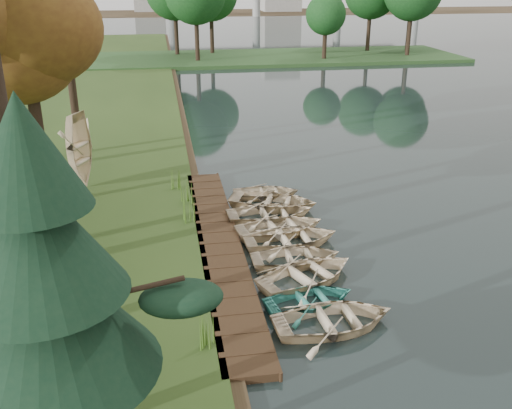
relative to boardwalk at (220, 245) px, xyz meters
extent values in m
plane|color=#3D2F1D|center=(1.60, 0.00, -0.15)|extent=(300.00, 300.00, 0.00)
cube|color=#342314|center=(0.00, 0.00, 0.00)|extent=(1.60, 16.00, 0.30)
cube|color=#284920|center=(9.60, 50.00, 0.08)|extent=(50.00, 14.00, 0.45)
cylinder|color=black|center=(-13.73, 50.00, 2.70)|extent=(0.50, 0.50, 4.80)
sphere|color=#174619|center=(-13.73, 50.00, 6.30)|extent=(5.60, 5.60, 5.60)
cylinder|color=black|center=(-7.07, 50.00, 2.70)|extent=(0.50, 0.50, 4.80)
sphere|color=#174619|center=(-7.07, 50.00, 6.30)|extent=(5.60, 5.60, 5.60)
cylinder|color=black|center=(-0.40, 50.00, 2.70)|extent=(0.50, 0.50, 4.80)
sphere|color=#174619|center=(-0.40, 50.00, 6.30)|extent=(5.60, 5.60, 5.60)
cylinder|color=black|center=(6.27, 50.00, 2.70)|extent=(0.50, 0.50, 4.80)
sphere|color=#174619|center=(6.27, 50.00, 6.30)|extent=(5.60, 5.60, 5.60)
cylinder|color=black|center=(12.93, 50.00, 2.70)|extent=(0.50, 0.50, 4.80)
sphere|color=#174619|center=(12.93, 50.00, 6.30)|extent=(5.60, 5.60, 5.60)
cylinder|color=black|center=(19.60, 50.00, 2.70)|extent=(0.50, 0.50, 4.80)
sphere|color=#174619|center=(19.60, 50.00, 6.30)|extent=(5.60, 5.60, 5.60)
cylinder|color=black|center=(26.27, 50.00, 2.70)|extent=(0.50, 0.50, 4.80)
sphere|color=#174619|center=(26.27, 50.00, 6.30)|extent=(5.60, 5.60, 5.60)
cylinder|color=#A5A5A0|center=(-18.40, 120.00, 3.85)|extent=(1.80, 1.80, 8.00)
imported|color=beige|center=(2.80, -5.92, 0.29)|extent=(3.94, 2.97, 0.77)
imported|color=teal|center=(2.40, -4.61, 0.21)|extent=(3.32, 2.63, 0.62)
imported|color=beige|center=(2.72, -3.11, 0.29)|extent=(4.47, 3.90, 0.77)
imported|color=beige|center=(2.61, -1.76, 0.24)|extent=(3.34, 2.41, 0.68)
imported|color=beige|center=(2.77, -0.21, 0.29)|extent=(3.92, 2.93, 0.77)
imported|color=beige|center=(2.58, 0.87, 0.28)|extent=(4.05, 3.18, 0.76)
imported|color=beige|center=(2.44, 2.35, 0.29)|extent=(3.87, 2.85, 0.78)
imported|color=beige|center=(2.80, 3.59, 0.31)|extent=(4.72, 4.09, 0.82)
imported|color=beige|center=(2.74, 4.96, 0.22)|extent=(3.26, 2.45, 0.64)
imported|color=beige|center=(-5.79, 7.14, 0.53)|extent=(4.39, 3.83, 0.76)
cylinder|color=black|center=(-4.75, -9.33, 5.75)|extent=(0.46, 0.46, 11.19)
cylinder|color=black|center=(-5.94, -0.61, 4.08)|extent=(0.40, 0.40, 7.85)
ellipsoid|color=brown|center=(-5.94, -0.61, 8.00)|extent=(4.45, 4.45, 3.78)
cylinder|color=black|center=(-6.69, 13.03, 5.22)|extent=(0.44, 0.44, 10.14)
cone|color=black|center=(-4.05, -10.79, 4.40)|extent=(3.80, 3.80, 2.60)
cone|color=black|center=(-4.05, -10.79, 5.83)|extent=(2.90, 2.90, 2.25)
cone|color=black|center=(-4.05, -10.79, 7.25)|extent=(2.00, 2.00, 1.90)
cone|color=#3F661E|center=(-1.00, -6.45, 0.66)|extent=(0.60, 0.60, 1.02)
cone|color=#3F661E|center=(-1.00, 2.21, 0.69)|extent=(0.60, 0.60, 1.08)
cone|color=#3F661E|center=(-1.43, 6.19, 0.65)|extent=(0.60, 0.60, 1.01)
cone|color=#3F661E|center=(-1.00, 4.31, 0.64)|extent=(0.60, 0.60, 0.97)
camera|label=1|loc=(-1.88, -19.77, 9.85)|focal=40.00mm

